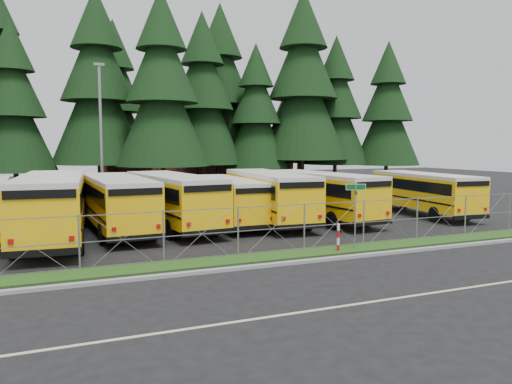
{
  "coord_description": "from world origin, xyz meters",
  "views": [
    {
      "loc": [
        -11.02,
        -19.38,
        4.42
      ],
      "look_at": [
        -1.1,
        4.0,
        2.04
      ],
      "focal_mm": 35.0,
      "sensor_mm": 36.0,
      "label": 1
    }
  ],
  "objects_px": {
    "bus_east": "(420,194)",
    "light_standard": "(101,130)",
    "bus_4": "(226,201)",
    "striped_bollard": "(338,238)",
    "bus_6": "(316,197)",
    "bus_5": "(267,197)",
    "bus_2": "(116,204)",
    "bus_3": "(171,201)",
    "bus_1": "(53,208)",
    "street_sign": "(355,202)"
  },
  "relations": [
    {
      "from": "bus_east",
      "to": "striped_bollard",
      "type": "distance_m",
      "value": 13.21
    },
    {
      "from": "bus_2",
      "to": "street_sign",
      "type": "bearing_deg",
      "value": -46.15
    },
    {
      "from": "bus_4",
      "to": "bus_east",
      "type": "bearing_deg",
      "value": -5.26
    },
    {
      "from": "bus_1",
      "to": "bus_2",
      "type": "relative_size",
      "value": 1.08
    },
    {
      "from": "bus_3",
      "to": "light_standard",
      "type": "bearing_deg",
      "value": 96.57
    },
    {
      "from": "striped_bollard",
      "to": "light_standard",
      "type": "relative_size",
      "value": 0.12
    },
    {
      "from": "bus_2",
      "to": "bus_6",
      "type": "distance_m",
      "value": 11.41
    },
    {
      "from": "bus_2",
      "to": "bus_1",
      "type": "bearing_deg",
      "value": -155.96
    },
    {
      "from": "striped_bollard",
      "to": "bus_6",
      "type": "bearing_deg",
      "value": 66.17
    },
    {
      "from": "bus_1",
      "to": "bus_3",
      "type": "distance_m",
      "value": 6.06
    },
    {
      "from": "light_standard",
      "to": "bus_2",
      "type": "bearing_deg",
      "value": -92.45
    },
    {
      "from": "bus_4",
      "to": "bus_5",
      "type": "distance_m",
      "value": 2.4
    },
    {
      "from": "bus_3",
      "to": "bus_east",
      "type": "relative_size",
      "value": 1.08
    },
    {
      "from": "bus_2",
      "to": "bus_east",
      "type": "bearing_deg",
      "value": -5.31
    },
    {
      "from": "bus_4",
      "to": "striped_bollard",
      "type": "xyz_separation_m",
      "value": [
        1.82,
        -8.85,
        -0.7
      ]
    },
    {
      "from": "bus_1",
      "to": "bus_2",
      "type": "height_order",
      "value": "bus_1"
    },
    {
      "from": "bus_1",
      "to": "striped_bollard",
      "type": "bearing_deg",
      "value": -28.06
    },
    {
      "from": "bus_6",
      "to": "street_sign",
      "type": "relative_size",
      "value": 3.85
    },
    {
      "from": "bus_4",
      "to": "bus_east",
      "type": "relative_size",
      "value": 0.97
    },
    {
      "from": "bus_1",
      "to": "bus_5",
      "type": "distance_m",
      "value": 11.49
    },
    {
      "from": "bus_1",
      "to": "light_standard",
      "type": "relative_size",
      "value": 1.16
    },
    {
      "from": "bus_2",
      "to": "street_sign",
      "type": "relative_size",
      "value": 3.86
    },
    {
      "from": "bus_2",
      "to": "bus_east",
      "type": "height_order",
      "value": "bus_2"
    },
    {
      "from": "bus_6",
      "to": "striped_bollard",
      "type": "relative_size",
      "value": 9.01
    },
    {
      "from": "bus_2",
      "to": "light_standard",
      "type": "relative_size",
      "value": 1.07
    },
    {
      "from": "bus_1",
      "to": "bus_east",
      "type": "relative_size",
      "value": 1.15
    },
    {
      "from": "bus_5",
      "to": "bus_6",
      "type": "bearing_deg",
      "value": -3.21
    },
    {
      "from": "bus_east",
      "to": "striped_bollard",
      "type": "relative_size",
      "value": 8.49
    },
    {
      "from": "striped_bollard",
      "to": "bus_4",
      "type": "bearing_deg",
      "value": 101.65
    },
    {
      "from": "bus_3",
      "to": "bus_5",
      "type": "bearing_deg",
      "value": -7.43
    },
    {
      "from": "bus_2",
      "to": "light_standard",
      "type": "bearing_deg",
      "value": 85.39
    },
    {
      "from": "bus_4",
      "to": "light_standard",
      "type": "distance_m",
      "value": 12.68
    },
    {
      "from": "bus_1",
      "to": "bus_4",
      "type": "height_order",
      "value": "bus_1"
    },
    {
      "from": "bus_4",
      "to": "bus_5",
      "type": "xyz_separation_m",
      "value": [
        2.36,
        -0.39,
        0.15
      ]
    },
    {
      "from": "bus_2",
      "to": "bus_4",
      "type": "distance_m",
      "value": 6.04
    },
    {
      "from": "bus_east",
      "to": "bus_2",
      "type": "bearing_deg",
      "value": -177.22
    },
    {
      "from": "bus_east",
      "to": "street_sign",
      "type": "distance_m",
      "value": 12.44
    },
    {
      "from": "bus_5",
      "to": "bus_3",
      "type": "bearing_deg",
      "value": -176.8
    },
    {
      "from": "bus_3",
      "to": "light_standard",
      "type": "distance_m",
      "value": 11.81
    },
    {
      "from": "bus_5",
      "to": "light_standard",
      "type": "xyz_separation_m",
      "value": [
        -7.92,
        10.98,
        4.05
      ]
    },
    {
      "from": "bus_1",
      "to": "bus_6",
      "type": "distance_m",
      "value": 14.45
    },
    {
      "from": "bus_3",
      "to": "bus_5",
      "type": "height_order",
      "value": "bus_5"
    },
    {
      "from": "bus_4",
      "to": "striped_bollard",
      "type": "distance_m",
      "value": 9.07
    },
    {
      "from": "bus_east",
      "to": "light_standard",
      "type": "distance_m",
      "value": 22.2
    },
    {
      "from": "bus_5",
      "to": "bus_east",
      "type": "relative_size",
      "value": 1.09
    },
    {
      "from": "bus_1",
      "to": "bus_3",
      "type": "xyz_separation_m",
      "value": [
        5.86,
        1.57,
        -0.1
      ]
    },
    {
      "from": "bus_5",
      "to": "bus_6",
      "type": "xyz_separation_m",
      "value": [
        3.01,
        -0.42,
        -0.03
      ]
    },
    {
      "from": "bus_2",
      "to": "striped_bollard",
      "type": "relative_size",
      "value": 9.03
    },
    {
      "from": "bus_4",
      "to": "bus_6",
      "type": "bearing_deg",
      "value": -7.8
    },
    {
      "from": "street_sign",
      "to": "striped_bollard",
      "type": "distance_m",
      "value": 1.69
    }
  ]
}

